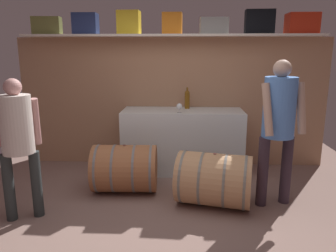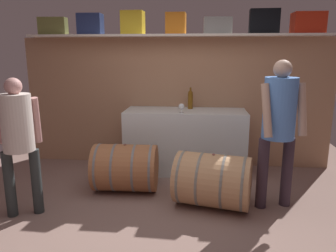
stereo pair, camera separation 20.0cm
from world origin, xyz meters
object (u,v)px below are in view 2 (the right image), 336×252
Objects in this scene: toolcase_navy at (90,24)px; toolcase_orange at (176,24)px; wine_glass at (181,107)px; wine_barrel_near at (213,180)px; toolcase_olive at (53,26)px; toolcase_grey at (218,26)px; toolcase_black at (264,22)px; toolcase_red at (308,23)px; wine_bottle_amber at (190,99)px; work_cabinet at (185,141)px; visitor_tasting at (279,120)px; wine_barrel_far at (126,168)px; toolcase_yellow at (133,23)px; winemaker_pouring at (18,133)px.

toolcase_navy is 1.16× the size of toolcase_orange.
wine_glass is 0.14× the size of wine_barrel_near.
toolcase_orange is (1.29, 0.00, -0.00)m from toolcase_navy.
toolcase_grey is at bearing -4.38° from toolcase_olive.
wine_barrel_near is at bearing -65.99° from toolcase_orange.
toolcase_black is at bearing 2.16° from toolcase_orange.
toolcase_grey is at bearing 2.16° from toolcase_orange.
toolcase_red is 1.32× the size of wine_bottle_amber.
work_cabinet is 13.19× the size of wine_glass.
wine_glass reaches higher than work_cabinet.
toolcase_orange is 2.15m from visitor_tasting.
wine_bottle_amber is at bearing -4.97° from toolcase_navy.
toolcase_black reaches higher than wine_barrel_far.
toolcase_yellow is (1.24, 0.00, 0.04)m from toolcase_olive.
toolcase_navy is at bearing 162.38° from wine_glass.
wine_barrel_far is (-2.45, -1.03, -1.88)m from toolcase_red.
toolcase_black reaches higher than toolcase_yellow.
wine_barrel_far is at bearing 15.30° from winemaker_pouring.
winemaker_pouring is at bearing -141.21° from toolcase_grey.
visitor_tasting is (-0.00, -1.31, -1.17)m from toolcase_black.
work_cabinet is (-0.44, -0.23, -1.69)m from toolcase_grey.
toolcase_yellow is 2.62m from wine_barrel_near.
visitor_tasting is at bearing -12.81° from winemaker_pouring.
toolcase_yellow reaches higher than toolcase_orange.
winemaker_pouring is at bearing -136.38° from wine_bottle_amber.
visitor_tasting reaches higher than wine_barrel_far.
work_cabinet is 0.60m from wine_glass.
toolcase_navy is 2.56m from toolcase_black.
work_cabinet is at bearing -153.16° from toolcase_grey.
visitor_tasting is (1.84, -0.28, 0.74)m from wine_barrel_far.
visitor_tasting is (1.10, -1.08, 0.57)m from work_cabinet.
toolcase_red is 2.67m from wine_barrel_near.
toolcase_red is at bearing -130.51° from visitor_tasting.
work_cabinet is at bearing -13.24° from toolcase_yellow.
wine_barrel_near is (1.19, -1.37, -1.89)m from toolcase_yellow.
toolcase_navy is 0.83× the size of toolcase_red.
toolcase_olive reaches higher than visitor_tasting.
toolcase_grey is 0.98× the size of toolcase_black.
visitor_tasting reaches higher than work_cabinet.
toolcase_olive is 2.67m from work_cabinet.
visitor_tasting is at bearing -37.04° from wine_glass.
toolcase_orange is at bearing 179.84° from toolcase_red.
toolcase_yellow is at bearing 179.32° from toolcase_grey.
toolcase_orange is 1.74m from work_cabinet.
toolcase_grey is 0.24× the size of visitor_tasting.
toolcase_olive is at bearing 178.03° from toolcase_navy.
toolcase_orange is at bearing 2.65° from toolcase_yellow.
toolcase_navy reaches higher than toolcase_orange.
toolcase_black reaches higher than wine_bottle_amber.
wine_barrel_near is at bearing -76.20° from wine_bottle_amber.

